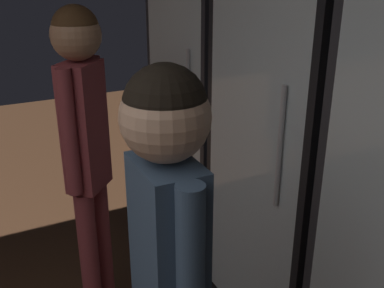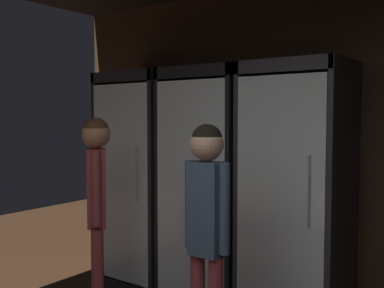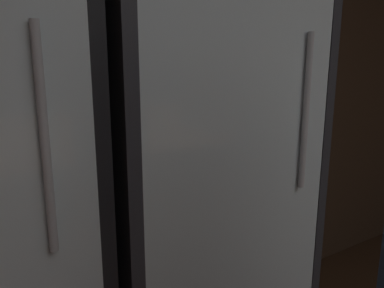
{
  "view_description": "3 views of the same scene",
  "coord_description": "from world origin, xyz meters",
  "px_view_note": "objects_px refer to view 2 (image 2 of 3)",
  "views": [
    {
      "loc": [
        0.37,
        1.31,
        1.82
      ],
      "look_at": [
        -1.94,
        2.47,
        0.77
      ],
      "focal_mm": 42.88,
      "sensor_mm": 36.0,
      "label": 1
    },
    {
      "loc": [
        1.07,
        -0.65,
        1.66
      ],
      "look_at": [
        -1.41,
        2.73,
        1.4
      ],
      "focal_mm": 43.01,
      "sensor_mm": 36.0,
      "label": 2
    },
    {
      "loc": [
        -1.1,
        1.51,
        1.32
      ],
      "look_at": [
        -0.48,
        2.49,
        1.05
      ],
      "focal_mm": 36.16,
      "sensor_mm": 36.0,
      "label": 3
    }
  ],
  "objects_px": {
    "cooler_left": "(213,189)",
    "shopper_far": "(97,192)",
    "cooler_far_left": "(146,182)",
    "cooler_center": "(298,199)",
    "shopper_near": "(207,216)"
  },
  "relations": [
    {
      "from": "shopper_near",
      "to": "cooler_left",
      "type": "bearing_deg",
      "value": 121.71
    },
    {
      "from": "cooler_far_left",
      "to": "cooler_center",
      "type": "distance_m",
      "value": 1.6
    },
    {
      "from": "cooler_left",
      "to": "cooler_center",
      "type": "relative_size",
      "value": 1.0
    },
    {
      "from": "cooler_far_left",
      "to": "cooler_center",
      "type": "relative_size",
      "value": 1.0
    },
    {
      "from": "cooler_far_left",
      "to": "cooler_center",
      "type": "bearing_deg",
      "value": -0.06
    },
    {
      "from": "cooler_left",
      "to": "cooler_center",
      "type": "xyz_separation_m",
      "value": [
        0.8,
        -0.0,
        -0.0
      ]
    },
    {
      "from": "cooler_far_left",
      "to": "shopper_near",
      "type": "height_order",
      "value": "cooler_far_left"
    },
    {
      "from": "cooler_center",
      "to": "shopper_near",
      "type": "distance_m",
      "value": 1.03
    },
    {
      "from": "shopper_near",
      "to": "cooler_far_left",
      "type": "bearing_deg",
      "value": 144.48
    },
    {
      "from": "cooler_left",
      "to": "shopper_far",
      "type": "height_order",
      "value": "cooler_left"
    },
    {
      "from": "shopper_near",
      "to": "cooler_center",
      "type": "bearing_deg",
      "value": 80.6
    },
    {
      "from": "cooler_left",
      "to": "cooler_center",
      "type": "height_order",
      "value": "same"
    },
    {
      "from": "cooler_far_left",
      "to": "cooler_left",
      "type": "height_order",
      "value": "same"
    },
    {
      "from": "cooler_left",
      "to": "cooler_center",
      "type": "bearing_deg",
      "value": -0.05
    },
    {
      "from": "cooler_far_left",
      "to": "cooler_left",
      "type": "xyz_separation_m",
      "value": [
        0.8,
        -0.0,
        0.0
      ]
    }
  ]
}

